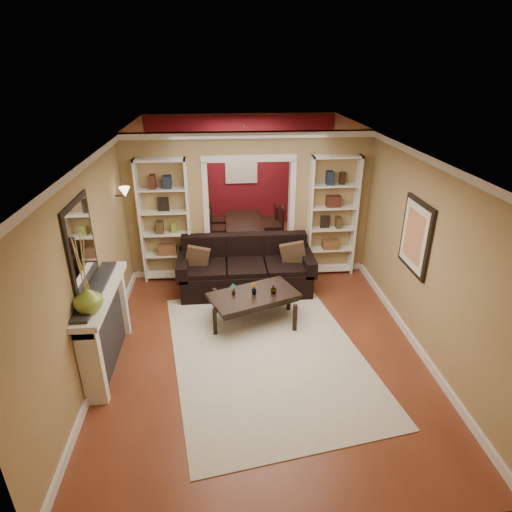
{
  "coord_description": "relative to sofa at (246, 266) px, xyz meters",
  "views": [
    {
      "loc": [
        -0.52,
        -6.41,
        3.83
      ],
      "look_at": [
        -0.04,
        -0.8,
        1.24
      ],
      "focal_mm": 30.0,
      "sensor_mm": 36.0,
      "label": 1
    }
  ],
  "objects": [
    {
      "name": "floor",
      "position": [
        0.12,
        -0.45,
        -0.47
      ],
      "size": [
        8.0,
        8.0,
        0.0
      ],
      "primitive_type": "plane",
      "color": "brown",
      "rests_on": "ground"
    },
    {
      "name": "ceiling",
      "position": [
        0.12,
        -0.45,
        2.23
      ],
      "size": [
        8.0,
        8.0,
        0.0
      ],
      "primitive_type": "plane",
      "rotation": [
        3.14,
        0.0,
        0.0
      ],
      "color": "white",
      "rests_on": "ground"
    },
    {
      "name": "wall_back",
      "position": [
        0.12,
        3.55,
        0.88
      ],
      "size": [
        8.0,
        0.0,
        8.0
      ],
      "primitive_type": "plane",
      "rotation": [
        1.57,
        0.0,
        0.0
      ],
      "color": "#A58857",
      "rests_on": "ground"
    },
    {
      "name": "wall_front",
      "position": [
        0.12,
        -4.45,
        0.88
      ],
      "size": [
        8.0,
        0.0,
        8.0
      ],
      "primitive_type": "plane",
      "rotation": [
        -1.57,
        0.0,
        0.0
      ],
      "color": "#A58857",
      "rests_on": "ground"
    },
    {
      "name": "wall_left",
      "position": [
        -2.13,
        -0.45,
        0.88
      ],
      "size": [
        0.0,
        8.0,
        8.0
      ],
      "primitive_type": "plane",
      "rotation": [
        1.57,
        0.0,
        1.57
      ],
      "color": "#A58857",
      "rests_on": "ground"
    },
    {
      "name": "wall_right",
      "position": [
        2.37,
        -0.45,
        0.88
      ],
      "size": [
        0.0,
        8.0,
        8.0
      ],
      "primitive_type": "plane",
      "rotation": [
        1.57,
        0.0,
        -1.57
      ],
      "color": "#A58857",
      "rests_on": "ground"
    },
    {
      "name": "partition_wall",
      "position": [
        0.12,
        0.75,
        0.88
      ],
      "size": [
        4.5,
        0.15,
        2.7
      ],
      "primitive_type": "cube",
      "color": "#A58857",
      "rests_on": "floor"
    },
    {
      "name": "red_back_panel",
      "position": [
        0.12,
        3.52,
        0.85
      ],
      "size": [
        4.44,
        0.04,
        2.64
      ],
      "primitive_type": "cube",
      "color": "maroon",
      "rests_on": "floor"
    },
    {
      "name": "dining_window",
      "position": [
        0.12,
        3.48,
        1.08
      ],
      "size": [
        0.78,
        0.03,
        0.98
      ],
      "primitive_type": "cube",
      "color": "#8CA5CC",
      "rests_on": "wall_back"
    },
    {
      "name": "area_rug",
      "position": [
        0.18,
        -1.89,
        -0.46
      ],
      "size": [
        3.15,
        4.0,
        0.01
      ],
      "primitive_type": "cube",
      "rotation": [
        0.0,
        0.0,
        0.16
      ],
      "color": "beige",
      "rests_on": "floor"
    },
    {
      "name": "sofa",
      "position": [
        0.0,
        0.0,
        0.0
      ],
      "size": [
        2.4,
        1.04,
        0.94
      ],
      "primitive_type": "cube",
      "color": "black",
      "rests_on": "floor"
    },
    {
      "name": "pillow_left",
      "position": [
        -0.85,
        -0.02,
        0.19
      ],
      "size": [
        0.4,
        0.13,
        0.4
      ],
      "primitive_type": "cube",
      "rotation": [
        0.0,
        0.0,
        -0.04
      ],
      "color": "brown",
      "rests_on": "sofa"
    },
    {
      "name": "pillow_right",
      "position": [
        0.85,
        -0.02,
        0.2
      ],
      "size": [
        0.44,
        0.18,
        0.43
      ],
      "primitive_type": "cube",
      "rotation": [
        0.0,
        0.0,
        -0.13
      ],
      "color": "brown",
      "rests_on": "sofa"
    },
    {
      "name": "coffee_table",
      "position": [
        0.05,
        -1.07,
        -0.21
      ],
      "size": [
        1.52,
        1.17,
        0.51
      ],
      "primitive_type": "cube",
      "rotation": [
        0.0,
        0.0,
        0.37
      ],
      "color": "black",
      "rests_on": "floor"
    },
    {
      "name": "plant_left",
      "position": [
        -0.26,
        -1.07,
        0.13
      ],
      "size": [
        0.12,
        0.11,
        0.19
      ],
      "primitive_type": "imported",
      "rotation": [
        0.0,
        0.0,
        0.55
      ],
      "color": "#336626",
      "rests_on": "coffee_table"
    },
    {
      "name": "plant_center",
      "position": [
        0.05,
        -1.07,
        0.13
      ],
      "size": [
        0.13,
        0.13,
        0.19
      ],
      "primitive_type": "imported",
      "rotation": [
        0.0,
        0.0,
        2.32
      ],
      "color": "#336626",
      "rests_on": "coffee_table"
    },
    {
      "name": "plant_right",
      "position": [
        0.37,
        -1.07,
        0.13
      ],
      "size": [
        0.14,
        0.14,
        0.18
      ],
      "primitive_type": "imported",
      "rotation": [
        0.0,
        0.0,
        4.1
      ],
      "color": "#336626",
      "rests_on": "coffee_table"
    },
    {
      "name": "bookshelf_left",
      "position": [
        -1.43,
        0.58,
        0.68
      ],
      "size": [
        0.9,
        0.3,
        2.3
      ],
      "primitive_type": "cube",
      "color": "white",
      "rests_on": "floor"
    },
    {
      "name": "bookshelf_right",
      "position": [
        1.67,
        0.58,
        0.68
      ],
      "size": [
        0.9,
        0.3,
        2.3
      ],
      "primitive_type": "cube",
      "color": "white",
      "rests_on": "floor"
    },
    {
      "name": "fireplace",
      "position": [
        -1.97,
        -1.95,
        0.11
      ],
      "size": [
        0.32,
        1.7,
        1.16
      ],
      "primitive_type": "cube",
      "color": "white",
      "rests_on": "floor"
    },
    {
      "name": "vase",
      "position": [
        -1.97,
        -2.45,
        0.87
      ],
      "size": [
        0.41,
        0.41,
        0.35
      ],
      "primitive_type": "imported",
      "rotation": [
        0.0,
        0.0,
        0.27
      ],
      "color": "olive",
      "rests_on": "fireplace"
    },
    {
      "name": "mirror",
      "position": [
        -2.11,
        -1.95,
        1.33
      ],
      "size": [
        0.03,
        0.95,
        1.1
      ],
      "primitive_type": "cube",
      "color": "silver",
      "rests_on": "wall_left"
    },
    {
      "name": "wall_sconce",
      "position": [
        -2.03,
        0.1,
        1.36
      ],
      "size": [
        0.18,
        0.18,
        0.22
      ],
      "primitive_type": "cube",
      "color": "#FFE0A5",
      "rests_on": "wall_left"
    },
    {
      "name": "framed_art",
      "position": [
        2.33,
        -1.45,
        1.08
      ],
      "size": [
        0.04,
        0.85,
        1.05
      ],
      "primitive_type": "cube",
      "color": "black",
      "rests_on": "wall_right"
    },
    {
      "name": "dining_table",
      "position": [
        0.12,
        2.32,
        -0.21
      ],
      "size": [
        1.47,
        0.82,
        0.52
      ],
      "primitive_type": "imported",
      "rotation": [
        0.0,
        0.0,
        1.57
      ],
      "color": "black",
      "rests_on": "floor"
    },
    {
      "name": "dining_chair_nw",
      "position": [
        -0.43,
        2.02,
        -0.04
      ],
      "size": [
        0.44,
        0.44,
        0.86
      ],
      "primitive_type": "cube",
      "rotation": [
        0.0,
        0.0,
        1.53
      ],
      "color": "black",
      "rests_on": "floor"
    },
    {
      "name": "dining_chair_ne",
      "position": [
        0.67,
        2.02,
        -0.0
      ],
      "size": [
        0.47,
        0.47,
        0.94
      ],
      "primitive_type": "cube",
      "rotation": [
        0.0,
        0.0,
        -1.6
      ],
      "color": "black",
      "rests_on": "floor"
    },
    {
      "name": "dining_chair_sw",
      "position": [
        -0.43,
        2.62,
        -0.05
      ],
      "size": [
        0.48,
        0.48,
        0.84
      ],
      "primitive_type": "cube",
      "rotation": [
        0.0,
        0.0,
        1.41
      ],
      "color": "black",
      "rests_on": "floor"
    },
    {
      "name": "dining_chair_se",
      "position": [
        0.67,
        2.62,
        -0.08
      ],
      "size": [
        0.42,
        0.42,
        0.77
      ],
      "primitive_type": "cube",
      "rotation": [
        0.0,
        0.0,
        -1.67
      ],
      "color": "black",
      "rests_on": "floor"
    },
    {
      "name": "chandelier",
      "position": [
        0.12,
        2.25,
        1.55
      ],
      "size": [
        0.5,
        0.5,
        0.3
      ],
      "primitive_type": "cube",
      "color": "#332517",
      "rests_on": "ceiling"
    }
  ]
}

